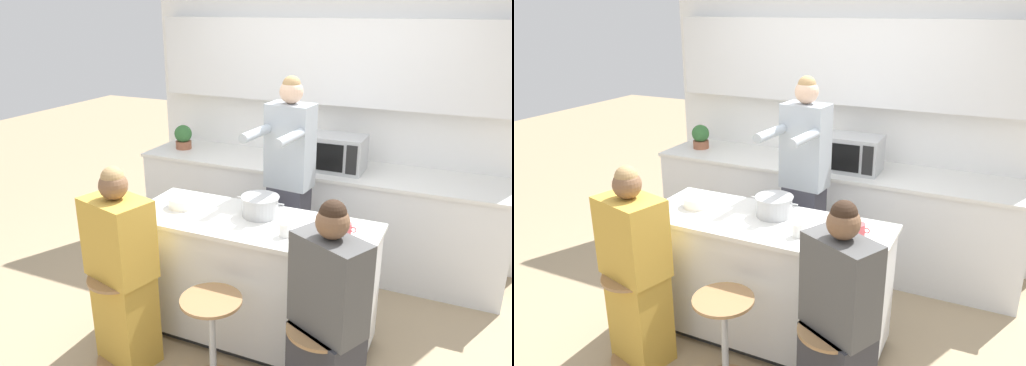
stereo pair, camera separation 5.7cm
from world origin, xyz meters
TOP-DOWN VIEW (x-y plane):
  - ground_plane at (0.00, 0.00)m, footprint 16.00×16.00m
  - wall_back at (0.00, 1.70)m, footprint 3.63×0.22m
  - back_counter at (0.00, 1.37)m, footprint 3.37×0.69m
  - kitchen_island at (0.00, 0.00)m, footprint 1.71×0.66m
  - bar_stool_leftmost at (-0.68, -0.61)m, footprint 0.38×0.38m
  - bar_stool_center at (0.00, -0.58)m, footprint 0.38×0.38m
  - person_cooking at (0.02, 0.63)m, footprint 0.40×0.61m
  - person_wrapped_blanket at (-0.66, -0.58)m, footprint 0.48×0.38m
  - person_seated_near at (0.71, -0.58)m, footprint 0.46×0.40m
  - cooking_pot at (0.02, 0.10)m, footprint 0.35×0.26m
  - fruit_bowl at (-0.56, 0.02)m, footprint 0.21×0.21m
  - coffee_cup_near at (0.63, 0.05)m, footprint 0.12×0.09m
  - coffee_cup_far at (0.29, -0.13)m, footprint 0.11×0.07m
  - banana_bunch at (0.54, 0.21)m, footprint 0.16×0.12m
  - microwave at (0.20, 1.31)m, footprint 0.51×0.33m
  - potted_plant at (-1.40, 1.37)m, footprint 0.18×0.18m

SIDE VIEW (x-z plane):
  - ground_plane at x=0.00m, z-range 0.00..0.00m
  - bar_stool_leftmost at x=-0.68m, z-range 0.03..0.68m
  - bar_stool_center at x=0.00m, z-range 0.03..0.68m
  - back_counter at x=0.00m, z-range 0.00..0.92m
  - kitchen_island at x=0.00m, z-range 0.01..0.93m
  - person_seated_near at x=0.71m, z-range -0.07..1.33m
  - person_wrapped_blanket at x=-0.66m, z-range -0.04..1.35m
  - person_cooking at x=0.02m, z-range 0.00..1.83m
  - banana_bunch at x=0.54m, z-range 0.92..0.97m
  - fruit_bowl at x=-0.56m, z-range 0.92..1.00m
  - coffee_cup_near at x=0.63m, z-range 0.92..1.00m
  - coffee_cup_far at x=0.29m, z-range 0.92..1.01m
  - cooking_pot at x=0.02m, z-range 0.92..1.07m
  - potted_plant at x=-1.40m, z-range 0.93..1.17m
  - microwave at x=0.20m, z-range 0.92..1.24m
  - wall_back at x=0.00m, z-range 0.19..2.89m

